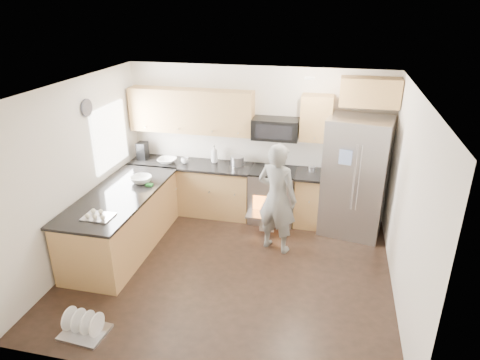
% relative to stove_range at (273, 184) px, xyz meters
% --- Properties ---
extents(ground, '(4.50, 4.50, 0.00)m').
position_rel_stove_range_xyz_m(ground, '(-0.35, -1.69, -0.68)').
color(ground, black).
rests_on(ground, ground).
extents(room_shell, '(4.54, 4.04, 2.62)m').
position_rel_stove_range_xyz_m(room_shell, '(-0.39, -1.68, 1.00)').
color(room_shell, silver).
rests_on(room_shell, ground).
extents(back_cabinet_run, '(4.45, 0.64, 2.50)m').
position_rel_stove_range_xyz_m(back_cabinet_run, '(-0.94, 0.05, 0.29)').
color(back_cabinet_run, tan).
rests_on(back_cabinet_run, ground).
extents(peninsula, '(0.96, 2.36, 1.03)m').
position_rel_stove_range_xyz_m(peninsula, '(-2.10, -1.44, -0.21)').
color(peninsula, tan).
rests_on(peninsula, ground).
extents(stove_range, '(0.76, 0.97, 1.79)m').
position_rel_stove_range_xyz_m(stove_range, '(0.00, 0.00, 0.00)').
color(stove_range, '#B7B7BC').
rests_on(stove_range, ground).
extents(refrigerator, '(1.06, 0.89, 1.94)m').
position_rel_stove_range_xyz_m(refrigerator, '(1.33, -0.13, 0.29)').
color(refrigerator, '#B7B7BC').
rests_on(refrigerator, ground).
extents(person, '(0.73, 0.60, 1.72)m').
position_rel_stove_range_xyz_m(person, '(0.20, -0.95, 0.18)').
color(person, gray).
rests_on(person, ground).
extents(dish_rack, '(0.54, 0.44, 0.32)m').
position_rel_stove_range_xyz_m(dish_rack, '(-1.69, -3.29, -0.59)').
color(dish_rack, '#B7B7BC').
rests_on(dish_rack, ground).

